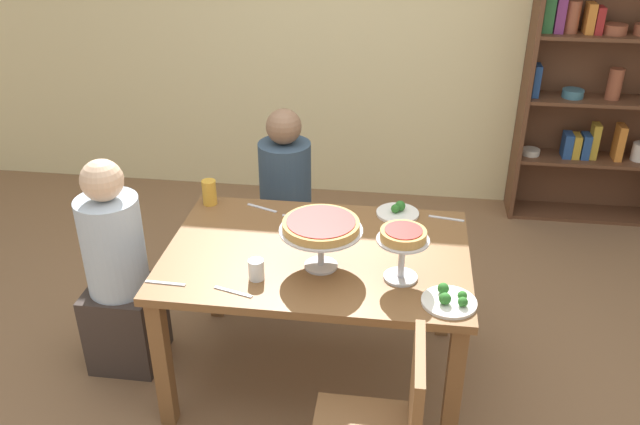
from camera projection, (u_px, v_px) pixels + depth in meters
ground_plane at (317, 372)px, 3.43m from camera, size 12.00×12.00×0.00m
rear_partition at (360, 11)px, 4.69m from camera, size 8.00×0.12×2.80m
dining_table at (317, 268)px, 3.12m from camera, size 1.41×0.97×0.74m
bookshelf at (611, 58)px, 4.42m from camera, size 1.10×0.30×2.21m
diner_far_left at (286, 215)px, 3.91m from camera, size 0.34×0.34×1.15m
diner_head_west at (119, 281)px, 3.30m from camera, size 0.34×0.34×1.15m
deep_dish_pizza_stand at (321, 228)px, 2.87m from camera, size 0.37×0.37×0.23m
personal_pizza_stand at (403, 241)px, 2.79m from camera, size 0.23×0.23×0.24m
salad_plate_near_diner at (398, 211)px, 3.39m from camera, size 0.22×0.22×0.07m
salad_plate_far_diner at (450, 300)px, 2.71m from camera, size 0.23×0.23×0.06m
beer_glass_amber_tall at (209, 192)px, 3.47m from camera, size 0.08×0.08×0.13m
water_glass_clear_near at (256, 269)px, 2.85m from camera, size 0.07×0.07×0.09m
cutlery_fork_near at (233, 292)px, 2.78m from camera, size 0.18×0.07×0.00m
cutlery_knife_near at (165, 283)px, 2.84m from camera, size 0.18×0.02×0.00m
cutlery_fork_far at (262, 208)px, 3.45m from camera, size 0.17×0.08×0.00m
cutlery_knife_far at (446, 218)px, 3.35m from camera, size 0.18×0.05×0.00m
cutlery_spare_fork at (300, 215)px, 3.38m from camera, size 0.18×0.05×0.00m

